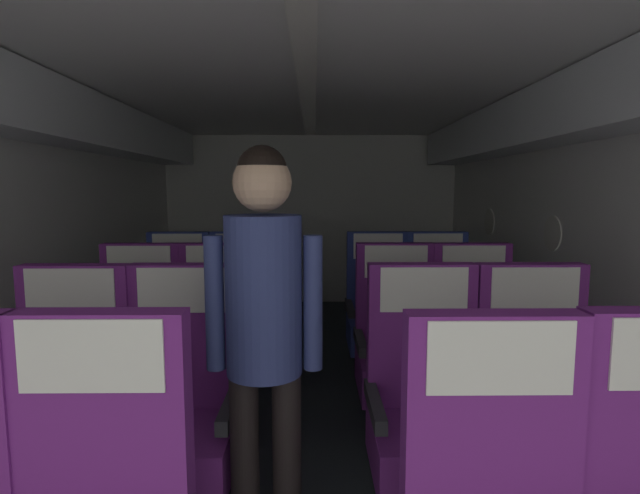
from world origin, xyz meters
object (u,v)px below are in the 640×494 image
object	(u,v)px
seat_c_left_aisle	(217,349)
seat_d_left_window	(176,315)
seat_b_left_aisle	(180,414)
seat_b_right_aisle	(539,413)
seat_c_left_window	(137,350)
seat_d_left_aisle	(240,315)
seat_d_right_aisle	(439,314)
seat_c_right_aisle	(475,349)
seat_d_right_window	(379,314)
seat_b_left_window	(66,416)
flight_attendant	(264,313)
seat_b_right_window	(426,413)
seat_c_right_window	(397,349)

from	to	relation	value
seat_c_left_aisle	seat_d_left_window	distance (m)	0.96
seat_b_left_aisle	seat_b_right_aisle	xyz separation A→B (m)	(1.56, -0.01, 0.00)
seat_c_left_window	seat_d_left_aisle	size ratio (longest dim) A/B	1.00
seat_d_right_aisle	seat_d_left_aisle	bearing A→B (deg)	179.79
seat_d_left_window	seat_b_left_aisle	bearing A→B (deg)	-73.79
seat_c_right_aisle	seat_d_right_aisle	size ratio (longest dim) A/B	1.00
seat_b_right_aisle	seat_d_right_aisle	distance (m)	1.70
seat_d_right_window	seat_c_right_aisle	bearing A→B (deg)	-60.75
seat_b_left_window	seat_c_left_window	bearing A→B (deg)	90.83
seat_d_left_window	seat_d_right_aisle	size ratio (longest dim) A/B	1.00
seat_d_left_aisle	flight_attendant	size ratio (longest dim) A/B	0.69
flight_attendant	seat_c_left_window	bearing A→B (deg)	135.08
seat_b_left_window	seat_d_right_aisle	size ratio (longest dim) A/B	1.00
seat_d_right_window	flight_attendant	xyz separation A→B (m)	(-0.69, -1.97, 0.51)
seat_b_left_aisle	seat_d_left_window	size ratio (longest dim) A/B	1.00
seat_b_left_window	seat_d_right_aisle	bearing A→B (deg)	39.98
seat_c_left_window	seat_d_right_window	distance (m)	1.79
seat_b_left_aisle	seat_c_left_window	bearing A→B (deg)	119.93
seat_b_left_aisle	seat_d_left_aisle	world-z (taller)	same
seat_b_left_aisle	flight_attendant	xyz separation A→B (m)	(0.40, -0.27, 0.51)
seat_d_left_window	seat_c_left_aisle	bearing A→B (deg)	-59.98
seat_c_left_aisle	seat_b_left_aisle	bearing A→B (deg)	-89.27
seat_b_left_window	seat_d_left_aisle	xyz separation A→B (m)	(0.48, 1.72, 0.00)
seat_c_right_aisle	seat_d_left_window	distance (m)	2.23
seat_b_left_aisle	seat_b_right_window	xyz separation A→B (m)	(1.07, -0.00, 0.00)
seat_d_right_window	seat_d_left_window	bearing A→B (deg)	-179.81
seat_c_left_window	seat_c_right_aisle	xyz separation A→B (m)	(2.06, -0.01, 0.00)
seat_c_left_window	seat_d_right_aisle	xyz separation A→B (m)	(2.05, 0.84, 0.00)
seat_c_left_aisle	seat_d_left_window	xyz separation A→B (m)	(-0.48, 0.84, 0.00)
seat_b_right_aisle	seat_d_left_aisle	xyz separation A→B (m)	(-1.56, 1.71, 0.00)
seat_b_left_aisle	seat_c_right_window	xyz separation A→B (m)	(1.09, 0.86, 0.00)
seat_c_left_window	seat_c_right_window	bearing A→B (deg)	0.02
seat_c_left_aisle	seat_d_right_window	bearing A→B (deg)	37.45
seat_b_left_window	seat_d_right_aisle	distance (m)	2.66
seat_b_right_window	seat_c_right_aisle	bearing A→B (deg)	59.65
seat_c_right_window	flight_attendant	bearing A→B (deg)	-121.46
seat_c_left_aisle	seat_d_left_window	bearing A→B (deg)	120.02
seat_b_left_window	seat_d_right_window	distance (m)	2.33
seat_d_left_aisle	seat_b_left_window	bearing A→B (deg)	-105.71
seat_d_right_aisle	seat_d_right_window	world-z (taller)	same
seat_c_left_window	flight_attendant	bearing A→B (deg)	-51.62
seat_c_left_window	seat_d_left_aisle	xyz separation A→B (m)	(0.50, 0.84, 0.00)
seat_c_left_window	flight_attendant	distance (m)	1.53
seat_d_left_aisle	seat_d_right_window	xyz separation A→B (m)	(1.08, 0.00, 0.00)
seat_b_right_aisle	seat_c_right_aisle	size ratio (longest dim) A/B	1.00
seat_c_left_aisle	seat_c_right_window	xyz separation A→B (m)	(1.10, -0.00, 0.00)
seat_b_left_aisle	seat_d_left_aisle	xyz separation A→B (m)	(0.00, 1.70, 0.00)
seat_c_left_window	seat_c_right_window	world-z (taller)	same
seat_b_left_window	seat_c_right_window	bearing A→B (deg)	29.13
seat_b_left_window	seat_b_right_aisle	bearing A→B (deg)	0.23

